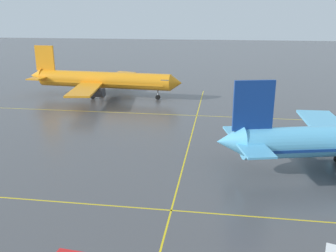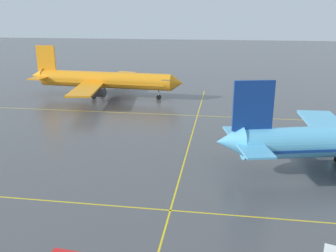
{
  "view_description": "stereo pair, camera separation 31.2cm",
  "coord_description": "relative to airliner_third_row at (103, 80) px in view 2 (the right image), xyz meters",
  "views": [
    {
      "loc": [
        4.91,
        1.62,
        21.01
      ],
      "look_at": [
        -2.96,
        54.87,
        4.26
      ],
      "focal_mm": 39.28,
      "sensor_mm": 36.0,
      "label": 1
    },
    {
      "loc": [
        5.22,
        1.67,
        21.01
      ],
      "look_at": [
        -2.96,
        54.87,
        4.26
      ],
      "focal_mm": 39.28,
      "sensor_mm": 36.0,
      "label": 2
    }
  ],
  "objects": [
    {
      "name": "taxiway_markings",
      "position": [
        25.3,
        -53.8,
        -4.35
      ],
      "size": [
        167.82,
        129.77,
        0.01
      ],
      "color": "yellow",
      "rests_on": "ground"
    },
    {
      "name": "airliner_third_row",
      "position": [
        0.0,
        0.0,
        0.0
      ],
      "size": [
        41.06,
        35.33,
        12.76
      ],
      "color": "orange",
      "rests_on": "ground"
    }
  ]
}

